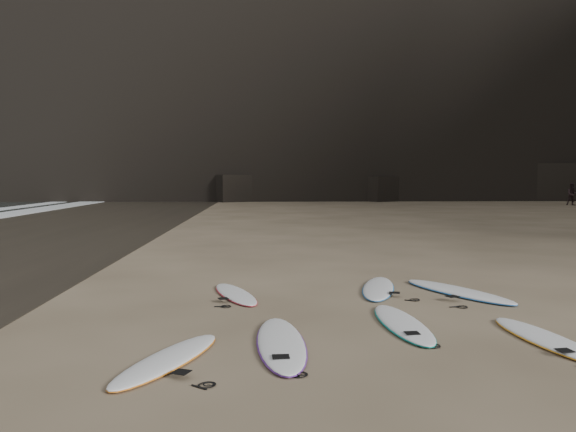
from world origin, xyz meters
name	(u,v)px	position (x,y,z in m)	size (l,w,h in m)	color
ground	(468,334)	(0.00, 0.00, 0.00)	(240.00, 240.00, 0.00)	#897559
surfboard_0	(168,359)	(-4.21, -1.07, 0.04)	(0.55, 2.28, 0.08)	white
surfboard_1	(281,342)	(-2.78, -0.46, 0.05)	(0.63, 2.63, 0.09)	white
surfboard_2	(402,323)	(-0.86, 0.48, 0.04)	(0.59, 2.45, 0.09)	white
surfboard_3	(546,338)	(0.94, -0.43, 0.04)	(0.57, 2.37, 0.09)	white
surfboard_5	(235,294)	(-3.55, 2.82, 0.04)	(0.53, 2.20, 0.08)	white
surfboard_6	(378,288)	(-0.66, 3.24, 0.04)	(0.60, 2.50, 0.09)	white
surfboard_7	(458,291)	(0.84, 2.82, 0.05)	(0.67, 2.78, 0.10)	white
person_b	(572,194)	(22.09, 36.23, 0.91)	(0.89, 0.69, 1.82)	black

